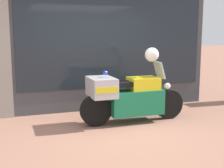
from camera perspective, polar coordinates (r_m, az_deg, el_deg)
ground_plane at (r=5.90m, az=1.67°, el=-8.90°), size 60.00×60.00×0.00m
shop_building at (r=7.38m, az=-7.22°, el=8.70°), size 5.88×0.55×3.51m
window_display at (r=7.78m, az=-0.38°, el=-0.57°), size 4.34×0.30×2.10m
paramedic_motorcycle at (r=6.40m, az=2.91°, el=-2.24°), size 2.27×0.71×1.25m
white_helmet at (r=6.50m, az=7.29°, el=5.35°), size 0.29×0.29×0.29m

